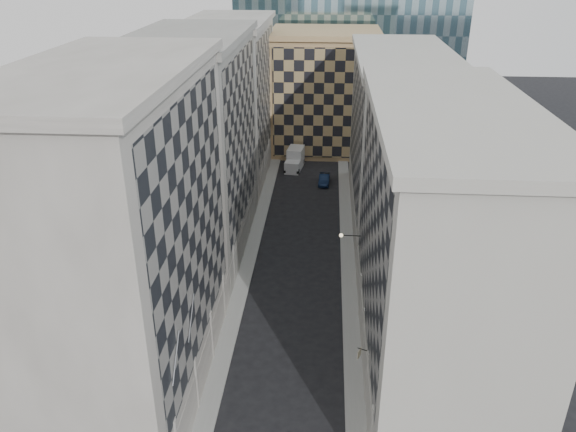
% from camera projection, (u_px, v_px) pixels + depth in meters
% --- Properties ---
extents(sidewalk_west, '(1.50, 100.00, 0.15)m').
position_uv_depth(sidewalk_west, '(249.00, 258.00, 59.91)').
color(sidewalk_west, gray).
rests_on(sidewalk_west, ground).
extents(sidewalk_east, '(1.50, 100.00, 0.15)m').
position_uv_depth(sidewalk_east, '(348.00, 261.00, 59.24)').
color(sidewalk_east, gray).
rests_on(sidewalk_east, ground).
extents(bldg_left_a, '(10.80, 22.80, 23.70)m').
position_uv_depth(bldg_left_a, '(125.00, 242.00, 38.12)').
color(bldg_left_a, gray).
rests_on(bldg_left_a, ground).
extents(bldg_left_b, '(10.80, 22.80, 22.70)m').
position_uv_depth(bldg_left_b, '(196.00, 147.00, 58.16)').
color(bldg_left_b, gray).
rests_on(bldg_left_b, ground).
extents(bldg_left_c, '(10.80, 22.80, 21.70)m').
position_uv_depth(bldg_left_c, '(231.00, 100.00, 78.20)').
color(bldg_left_c, gray).
rests_on(bldg_left_c, ground).
extents(bldg_right_a, '(10.80, 26.80, 20.70)m').
position_uv_depth(bldg_right_a, '(437.00, 245.00, 40.96)').
color(bldg_right_a, '#B1ACA2').
rests_on(bldg_right_a, ground).
extents(bldg_right_b, '(10.80, 28.80, 19.70)m').
position_uv_depth(bldg_right_b, '(398.00, 139.00, 65.50)').
color(bldg_right_b, '#B1ACA2').
rests_on(bldg_right_b, ground).
extents(tan_block, '(16.80, 14.80, 18.80)m').
position_uv_depth(tan_block, '(324.00, 91.00, 89.58)').
color(tan_block, tan).
rests_on(tan_block, ground).
extents(flagpoles_left, '(0.10, 6.33, 2.33)m').
position_uv_depth(flagpoles_left, '(184.00, 337.00, 34.93)').
color(flagpoles_left, gray).
rests_on(flagpoles_left, ground).
extents(bracket_lamp, '(1.98, 0.36, 0.36)m').
position_uv_depth(bracket_lamp, '(343.00, 235.00, 51.26)').
color(bracket_lamp, black).
rests_on(bracket_lamp, ground).
extents(box_truck, '(2.86, 5.68, 2.99)m').
position_uv_depth(box_truck, '(295.00, 160.00, 84.20)').
color(box_truck, silver).
rests_on(box_truck, ground).
extents(dark_car, '(1.61, 4.17, 1.36)m').
position_uv_depth(dark_car, '(324.00, 179.00, 78.76)').
color(dark_car, '#0E1B36').
rests_on(dark_car, ground).
extents(shop_sign, '(0.69, 0.60, 0.70)m').
position_uv_depth(shop_sign, '(360.00, 353.00, 39.94)').
color(shop_sign, black).
rests_on(shop_sign, ground).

